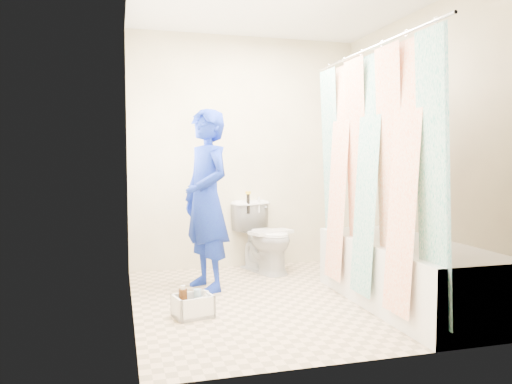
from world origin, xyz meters
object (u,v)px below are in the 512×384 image
object	(u,v)px
toilet	(265,237)
cleaning_caddy	(194,307)
plumber	(206,200)
bathtub	(406,272)

from	to	relation	value
toilet	cleaning_caddy	bearing A→B (deg)	-144.21
toilet	cleaning_caddy	world-z (taller)	toilet
plumber	cleaning_caddy	bearing A→B (deg)	-35.58
plumber	bathtub	bearing A→B (deg)	38.47
bathtub	toilet	size ratio (longest dim) A/B	2.48
plumber	toilet	bearing A→B (deg)	108.30
bathtub	toilet	xyz separation A→B (m)	(-0.73, 1.42, 0.08)
plumber	cleaning_caddy	world-z (taller)	plumber
bathtub	plumber	distance (m)	1.75
bathtub	plumber	world-z (taller)	plumber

